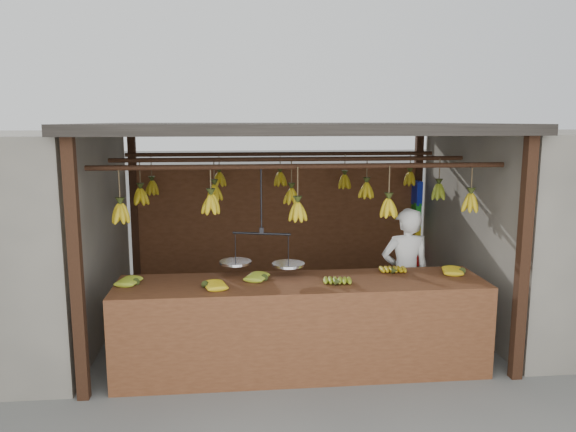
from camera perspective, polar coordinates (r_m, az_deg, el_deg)
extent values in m
plane|color=#5B5B57|center=(6.77, 0.26, -11.34)|extent=(80.00, 80.00, 0.00)
cube|color=black|center=(5.13, -20.72, -5.41)|extent=(0.10, 0.10, 2.30)
cube|color=black|center=(5.63, 22.76, -4.23)|extent=(0.10, 0.10, 2.30)
cube|color=black|center=(8.00, -15.30, 0.14)|extent=(0.10, 0.10, 2.30)
cube|color=black|center=(8.33, 12.95, 0.60)|extent=(0.10, 0.10, 2.30)
cube|color=black|center=(6.32, 0.28, 8.96)|extent=(4.30, 3.30, 0.10)
cylinder|color=black|center=(5.35, 1.42, 5.07)|extent=(4.00, 0.05, 0.05)
cylinder|color=black|center=(6.34, 0.28, 5.79)|extent=(4.00, 0.05, 0.05)
cylinder|color=black|center=(7.33, -0.56, 6.32)|extent=(4.00, 0.05, 0.05)
cube|color=brown|center=(7.96, -0.88, -1.39)|extent=(4.00, 0.06, 1.80)
cube|color=brown|center=(5.46, 1.40, -7.03)|extent=(3.56, 0.79, 0.08)
cube|color=brown|center=(5.23, 1.94, -12.58)|extent=(3.56, 0.04, 0.90)
cube|color=black|center=(5.34, -16.79, -12.96)|extent=(0.07, 0.07, 0.82)
cube|color=black|center=(5.75, 19.06, -11.46)|extent=(0.07, 0.07, 0.82)
cube|color=black|center=(5.98, -15.53, -10.44)|extent=(0.07, 0.07, 0.82)
cube|color=black|center=(6.34, 16.42, -9.31)|extent=(0.07, 0.07, 0.82)
ellipsoid|color=#92A523|center=(5.51, -15.02, -6.45)|extent=(0.28, 0.23, 0.06)
ellipsoid|color=gold|center=(5.24, -8.37, -7.07)|extent=(0.28, 0.23, 0.06)
ellipsoid|color=#92A523|center=(5.46, -2.30, -6.27)|extent=(0.29, 0.26, 0.06)
ellipsoid|color=#92A523|center=(5.30, 5.07, -6.78)|extent=(0.22, 0.27, 0.06)
ellipsoid|color=gold|center=(5.77, 10.78, -5.56)|extent=(0.20, 0.25, 0.06)
ellipsoid|color=gold|center=(5.95, 17.24, -5.37)|extent=(0.28, 0.24, 0.06)
ellipsoid|color=gold|center=(5.44, -16.63, 0.24)|extent=(0.16, 0.16, 0.28)
ellipsoid|color=gold|center=(5.34, -7.82, 1.18)|extent=(0.16, 0.16, 0.28)
ellipsoid|color=gold|center=(5.35, 0.99, 0.44)|extent=(0.16, 0.16, 0.28)
ellipsoid|color=gold|center=(5.53, 10.17, 0.80)|extent=(0.16, 0.16, 0.28)
ellipsoid|color=gold|center=(5.86, 18.05, 1.29)|extent=(0.16, 0.16, 0.28)
ellipsoid|color=gold|center=(6.43, -14.72, 1.92)|extent=(0.16, 0.16, 0.28)
ellipsoid|color=gold|center=(6.36, -7.48, 2.37)|extent=(0.16, 0.16, 0.28)
ellipsoid|color=gold|center=(6.38, 0.35, 2.03)|extent=(0.16, 0.16, 0.28)
ellipsoid|color=gold|center=(6.55, 7.97, 2.59)|extent=(0.16, 0.16, 0.28)
ellipsoid|color=#92A523|center=(6.76, 15.05, 2.40)|extent=(0.16, 0.16, 0.28)
ellipsoid|color=gold|center=(7.44, -13.64, 2.80)|extent=(0.16, 0.16, 0.28)
ellipsoid|color=gold|center=(7.34, -6.98, 3.73)|extent=(0.16, 0.16, 0.28)
ellipsoid|color=gold|center=(7.38, -0.80, 3.77)|extent=(0.16, 0.16, 0.28)
ellipsoid|color=gold|center=(7.44, 5.77, 3.49)|extent=(0.16, 0.16, 0.28)
ellipsoid|color=gold|center=(7.73, 12.26, 3.71)|extent=(0.16, 0.16, 0.28)
cylinder|color=black|center=(5.35, -2.74, 1.59)|extent=(0.02, 0.02, 0.64)
cylinder|color=black|center=(5.40, -2.71, -1.80)|extent=(0.56, 0.17, 0.02)
cylinder|color=silver|center=(5.53, -5.35, -4.75)|extent=(0.31, 0.31, 0.02)
cylinder|color=silver|center=(5.42, 0.03, -4.99)|extent=(0.31, 0.31, 0.02)
imported|color=white|center=(6.34, 11.83, -5.90)|extent=(0.55, 0.37, 1.50)
cube|color=#1426BF|center=(8.13, 12.96, 2.32)|extent=(0.08, 0.26, 0.34)
cube|color=#199926|center=(8.18, 12.88, 0.18)|extent=(0.08, 0.26, 0.34)
cube|color=yellow|center=(8.24, 12.80, -2.01)|extent=(0.08, 0.26, 0.34)
cube|color=red|center=(8.29, 12.74, -3.64)|extent=(0.08, 0.26, 0.34)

